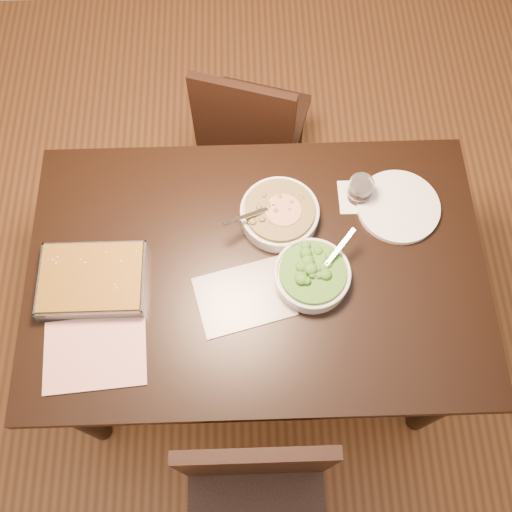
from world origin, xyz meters
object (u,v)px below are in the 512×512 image
broccoli_bowl (312,275)px  chair_far (251,128)px  table (257,279)px  wine_tumbler (360,190)px  dinner_plate (398,207)px  baking_dish (93,280)px  stew_bowl (280,213)px  chair_near (257,507)px

broccoli_bowl → chair_far: broccoli_bowl is taller
table → wine_tumbler: size_ratio=16.24×
broccoli_bowl → dinner_plate: size_ratio=0.87×
table → baking_dish: size_ratio=4.47×
baking_dish → chair_far: chair_far is taller
stew_bowl → baking_dish: size_ratio=0.83×
table → stew_bowl: (0.08, 0.17, 0.13)m
baking_dish → chair_far: bearing=57.6°
stew_bowl → wine_tumbler: size_ratio=3.02×
table → dinner_plate: (0.46, 0.19, 0.10)m
broccoli_bowl → dinner_plate: bearing=38.7°
wine_tumbler → broccoli_bowl: bearing=-121.3°
wine_tumbler → stew_bowl: bearing=-164.8°
broccoli_bowl → dinner_plate: (0.29, 0.23, -0.02)m
stew_bowl → chair_far: 0.65m
baking_dish → dinner_plate: baking_dish is taller
broccoli_bowl → chair_near: size_ratio=0.25×
table → baking_dish: bearing=-175.7°
baking_dish → chair_far: 0.96m
dinner_plate → chair_near: (-0.48, -0.86, -0.26)m
baking_dish → dinner_plate: bearing=13.6°
table → wine_tumbler: bearing=35.3°
stew_bowl → baking_dish: bearing=-160.3°
table → broccoli_bowl: broccoli_bowl is taller
broccoli_bowl → baking_dish: broccoli_bowl is taller
wine_tumbler → table: bearing=-144.7°
stew_bowl → chair_near: chair_near is taller
stew_bowl → baking_dish: stew_bowl is taller
stew_bowl → broccoli_bowl: 0.23m
table → dinner_plate: 0.51m
dinner_plate → wine_tumbler: bearing=160.8°
wine_tumbler → chair_far: 0.69m
stew_bowl → chair_far: stew_bowl is taller
table → dinner_plate: bearing=22.9°
wine_tumbler → chair_far: size_ratio=0.10×
table → broccoli_bowl: bearing=-14.7°
broccoli_bowl → baking_dish: (-0.65, 0.01, -0.00)m
stew_bowl → wine_tumbler: stew_bowl is taller
wine_tumbler → dinner_plate: wine_tumbler is taller
chair_far → chair_near: bearing=106.3°
stew_bowl → dinner_plate: stew_bowl is taller
broccoli_bowl → table: bearing=165.3°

